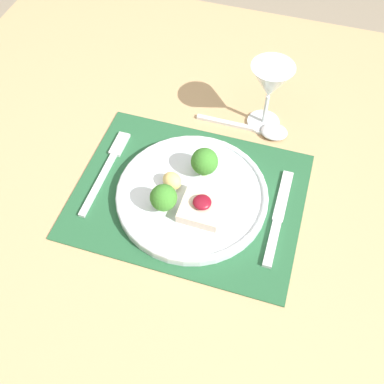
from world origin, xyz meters
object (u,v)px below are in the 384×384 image
Objects in this scene: wine_glass_near at (270,84)px; spoon at (266,130)px; dinner_plate at (192,193)px; fork at (108,166)px; knife at (277,223)px.

spoon is at bearing -68.24° from wine_glass_near.
fork is at bearing 172.64° from dinner_plate.
spoon is 1.30× the size of wine_glass_near.
wine_glass_near is at bearing 107.86° from knife.
knife is 0.27m from wine_glass_near.
dinner_plate is at bearing -112.91° from spoon.
wine_glass_near reaches higher than fork.
dinner_plate is 0.16m from knife.
knife is 1.08× the size of spoon.
fork is 1.08× the size of spoon.
knife is at bearing -72.64° from wine_glass_near.
knife is (0.34, -0.03, 0.00)m from fork.
wine_glass_near is (0.09, 0.23, 0.09)m from dinner_plate.
dinner_plate reaches higher than fork.
dinner_plate is 1.34× the size of knife.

